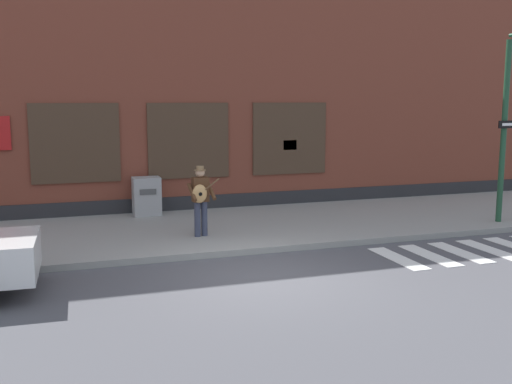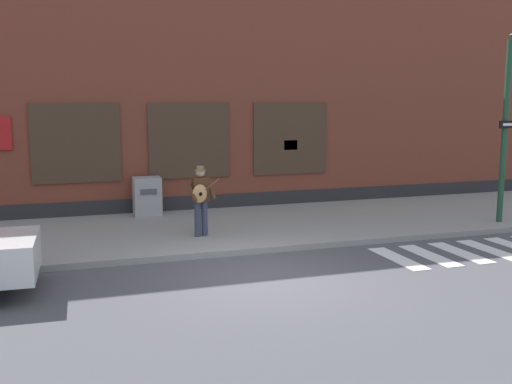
{
  "view_description": "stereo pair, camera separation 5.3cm",
  "coord_description": "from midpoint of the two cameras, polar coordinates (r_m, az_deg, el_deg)",
  "views": [
    {
      "loc": [
        -3.71,
        -10.5,
        3.4
      ],
      "look_at": [
        0.48,
        1.96,
        1.35
      ],
      "focal_mm": 42.0,
      "sensor_mm": 36.0,
      "label": 1
    },
    {
      "loc": [
        -3.66,
        -10.52,
        3.4
      ],
      "look_at": [
        0.48,
        1.96,
        1.35
      ],
      "focal_mm": 42.0,
      "sensor_mm": 36.0,
      "label": 2
    }
  ],
  "objects": [
    {
      "name": "building_backdrop",
      "position": [
        19.63,
        -7.91,
        12.05
      ],
      "size": [
        28.0,
        4.06,
        9.05
      ],
      "color": "brown",
      "rests_on": "ground"
    },
    {
      "name": "ground_plane",
      "position": [
        11.65,
        0.71,
        -8.12
      ],
      "size": [
        160.0,
        160.0,
        0.0
      ],
      "primitive_type": "plane",
      "color": "#4C4C51"
    },
    {
      "name": "crosswalk",
      "position": [
        14.67,
        21.24,
        -5.13
      ],
      "size": [
        5.2,
        1.9,
        0.01
      ],
      "color": "silver",
      "rests_on": "ground"
    },
    {
      "name": "utility_box",
      "position": [
        17.18,
        -10.46,
        -0.39
      ],
      "size": [
        0.76,
        0.59,
        1.08
      ],
      "color": "#9E9E9E",
      "rests_on": "sidewalk"
    },
    {
      "name": "sidewalk",
      "position": [
        15.53,
        -4.42,
        -3.55
      ],
      "size": [
        28.0,
        5.08,
        0.14
      ],
      "color": "gray",
      "rests_on": "ground"
    },
    {
      "name": "busker",
      "position": [
        14.26,
        -5.41,
        -0.46
      ],
      "size": [
        0.73,
        0.56,
        1.69
      ],
      "color": "#33384C",
      "rests_on": "sidewalk"
    }
  ]
}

